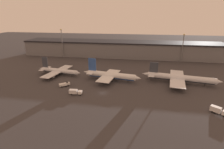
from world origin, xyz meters
name	(u,v)px	position (x,y,z in m)	size (l,w,h in m)	color
ground	(102,93)	(0.00, 0.00, 0.00)	(600.00, 600.00, 0.00)	#383538
terminal_building	(121,49)	(0.00, 91.30, 7.97)	(201.84, 26.39, 15.86)	slate
airplane_0	(59,71)	(-38.38, 25.77, 2.95)	(35.22, 31.73, 12.67)	silver
airplane_1	(111,75)	(1.26, 20.64, 3.56)	(40.91, 27.59, 14.31)	white
airplane_2	(180,78)	(46.26, 22.64, 3.52)	(49.22, 34.93, 12.62)	silver
service_vehicle_0	(75,92)	(-14.63, -4.33, 1.67)	(7.30, 2.68, 2.92)	white
service_vehicle_1	(65,84)	(-25.30, 5.84, 1.36)	(6.46, 5.87, 2.86)	white
service_vehicle_2	(218,110)	(56.17, -12.96, 1.79)	(7.02, 6.20, 3.17)	white
lamp_post_0	(62,40)	(-57.97, 77.80, 18.00)	(1.80, 1.80, 28.84)	slate
lamp_post_1	(183,44)	(58.15, 77.80, 16.48)	(1.80, 1.80, 26.06)	slate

